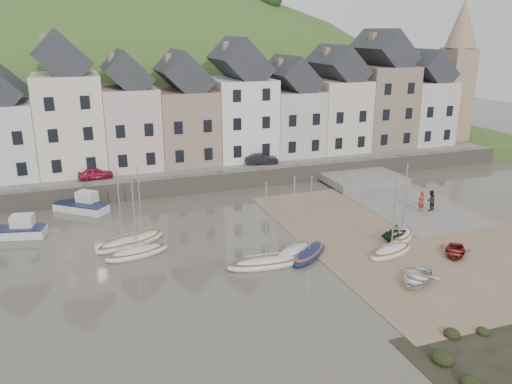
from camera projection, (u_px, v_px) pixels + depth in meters
name	position (u px, v px, depth m)	size (l,w,h in m)	color
ground	(284.00, 254.00, 37.50)	(160.00, 160.00, 0.00)	#4B443A
quay_land	(188.00, 151.00, 65.96)	(90.00, 30.00, 1.50)	#3B5C24
quay_street	(211.00, 167.00, 55.41)	(70.00, 7.00, 0.10)	slate
seawall	(220.00, 181.00, 52.47)	(70.00, 1.20, 1.80)	slate
beach	(410.00, 234.00, 41.03)	(18.00, 26.00, 0.06)	brown
slipway	(395.00, 199.00, 49.49)	(8.00, 18.00, 0.12)	slate
hillside	(133.00, 219.00, 95.14)	(134.40, 84.00, 84.00)	#3B5C24
townhouse_terrace	(217.00, 108.00, 57.36)	(61.05, 8.00, 13.93)	white
church_spire	(458.00, 67.00, 66.80)	(4.00, 4.00, 18.00)	#997F60
sailboat_0	(123.00, 244.00, 38.66)	(4.61, 3.17, 6.32)	silver
sailboat_1	(137.00, 253.00, 37.15)	(5.00, 2.60, 6.32)	silver
sailboat_2	(142.00, 239.00, 39.55)	(4.19, 3.48, 6.32)	beige
sailboat_3	(293.00, 253.00, 37.10)	(4.61, 3.63, 6.32)	silver
sailboat_4	(266.00, 263.00, 35.45)	(5.70, 1.94, 6.32)	silver
sailboat_5	(309.00, 253.00, 37.03)	(4.54, 4.26, 6.32)	#13193C
sailboat_6	(391.00, 251.00, 37.38)	(4.51, 2.74, 6.32)	silver
sailboat_7	(401.00, 236.00, 40.14)	(3.70, 3.44, 6.32)	beige
motorboat_0	(16.00, 229.00, 40.57)	(5.04, 2.75, 1.70)	silver
motorboat_2	(83.00, 205.00, 46.30)	(4.92, 4.46, 1.70)	silver
rowboat_white	(417.00, 278.00, 33.03)	(2.41, 3.37, 0.70)	silver
rowboat_green	(394.00, 233.00, 39.49)	(2.21, 2.56, 1.35)	black
rowboat_red	(455.00, 251.00, 37.07)	(2.14, 3.00, 0.62)	maroon
person_red	(421.00, 201.00, 45.74)	(0.68, 0.45, 1.87)	maroon
person_dark	(431.00, 200.00, 46.03)	(0.92, 0.71, 1.89)	black
car_left	(96.00, 173.00, 50.45)	(1.36, 3.37, 1.15)	maroon
car_right	(262.00, 159.00, 56.09)	(1.26, 3.62, 1.19)	black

